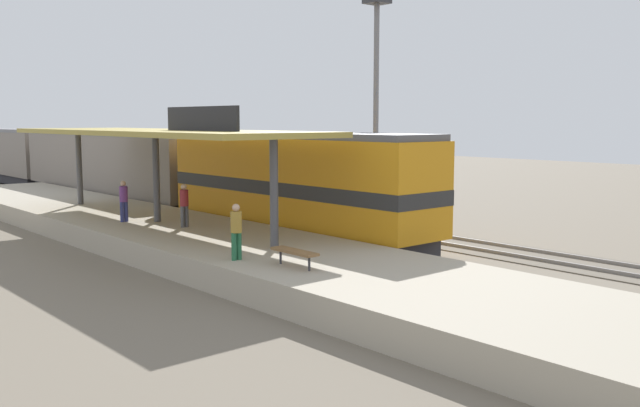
# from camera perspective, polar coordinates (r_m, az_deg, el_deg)

# --- Properties ---
(ground_plane) EXTENTS (120.00, 120.00, 0.00)m
(ground_plane) POSITION_cam_1_polar(r_m,az_deg,el_deg) (33.39, -3.08, -1.94)
(ground_plane) COLOR #706656
(track_near) EXTENTS (3.20, 110.00, 0.16)m
(track_near) POSITION_cam_1_polar(r_m,az_deg,el_deg) (32.20, -5.89, -2.23)
(track_near) COLOR #5F5649
(track_near) RESTS_ON ground
(track_far) EXTENTS (3.20, 110.00, 0.16)m
(track_far) POSITION_cam_1_polar(r_m,az_deg,el_deg) (35.03, 0.27, -1.46)
(track_far) COLOR #5F5649
(track_far) RESTS_ON ground
(platform) EXTENTS (6.00, 44.00, 0.90)m
(platform) POSITION_cam_1_polar(r_m,az_deg,el_deg) (29.76, -13.15, -2.31)
(platform) COLOR #A89E89
(platform) RESTS_ON ground
(station_canopy) EXTENTS (5.20, 18.00, 4.70)m
(station_canopy) POSITION_cam_1_polar(r_m,az_deg,el_deg) (29.32, -13.28, 5.57)
(station_canopy) COLOR #47474C
(station_canopy) RESTS_ON platform
(platform_bench) EXTENTS (0.44, 1.70, 0.50)m
(platform_bench) POSITION_cam_1_polar(r_m,az_deg,el_deg) (19.93, -2.10, -4.00)
(platform_bench) COLOR #333338
(platform_bench) RESTS_ON platform
(locomotive) EXTENTS (2.93, 14.43, 4.44)m
(locomotive) POSITION_cam_1_polar(r_m,az_deg,el_deg) (29.21, -2.09, 1.58)
(locomotive) COLOR #28282D
(locomotive) RESTS_ON track_near
(passenger_carriage_front) EXTENTS (2.90, 20.00, 4.24)m
(passenger_carriage_front) POSITION_cam_1_polar(r_m,az_deg,el_deg) (44.63, -16.83, 2.99)
(passenger_carriage_front) COLOR #28282D
(passenger_carriage_front) RESTS_ON track_near
(passenger_carriage_rear) EXTENTS (2.90, 20.00, 4.24)m
(passenger_carriage_rear) POSITION_cam_1_polar(r_m,az_deg,el_deg) (64.13, -24.55, 3.75)
(passenger_carriage_rear) COLOR #28282D
(passenger_carriage_rear) RESTS_ON track_near
(freight_car) EXTENTS (2.80, 12.00, 3.54)m
(freight_car) POSITION_cam_1_polar(r_m,az_deg,el_deg) (42.35, -8.24, 2.55)
(freight_car) COLOR #28282D
(freight_car) RESTS_ON track_far
(light_mast) EXTENTS (1.10, 1.10, 11.70)m
(light_mast) POSITION_cam_1_polar(r_m,az_deg,el_deg) (36.65, 4.65, 12.00)
(light_mast) COLOR slate
(light_mast) RESTS_ON ground
(person_waiting) EXTENTS (0.34, 0.34, 1.71)m
(person_waiting) POSITION_cam_1_polar(r_m,az_deg,el_deg) (21.01, -6.88, -2.07)
(person_waiting) COLOR #23603D
(person_waiting) RESTS_ON platform
(person_walking) EXTENTS (0.34, 0.34, 1.71)m
(person_walking) POSITION_cam_1_polar(r_m,az_deg,el_deg) (29.87, -15.80, 0.36)
(person_walking) COLOR navy
(person_walking) RESTS_ON platform
(person_boarding) EXTENTS (0.34, 0.34, 1.71)m
(person_boarding) POSITION_cam_1_polar(r_m,az_deg,el_deg) (27.82, -11.07, 0.04)
(person_boarding) COLOR #4C4C51
(person_boarding) RESTS_ON platform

